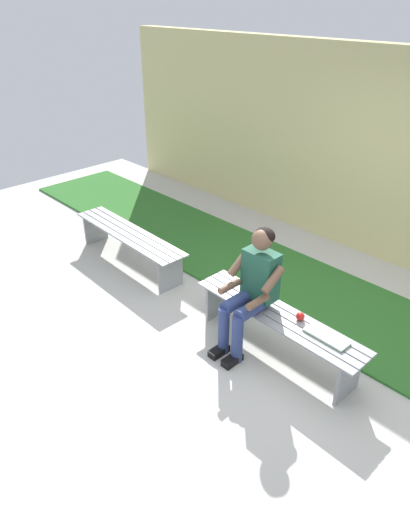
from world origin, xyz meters
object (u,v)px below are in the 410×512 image
(person_seated, at_px, (252,286))
(apple, at_px, (300,316))
(bench_near, at_px, (277,323))
(book_open, at_px, (326,337))
(bench_far, at_px, (129,239))

(person_seated, height_order, apple, person_seated)
(bench_near, relative_size, apple, 23.15)
(person_seated, xyz_separation_m, apple, (-0.45, -0.18, -0.20))
(person_seated, height_order, book_open, person_seated)
(bench_far, relative_size, apple, 24.00)
(bench_near, relative_size, book_open, 4.51)
(person_seated, xyz_separation_m, book_open, (-0.77, -0.13, -0.23))
(bench_near, bearing_deg, bench_far, 0.00)
(apple, bearing_deg, bench_near, 21.53)
(person_seated, bearing_deg, book_open, -170.33)
(bench_near, distance_m, apple, 0.26)
(bench_near, xyz_separation_m, book_open, (-0.52, -0.03, 0.11))
(person_seated, relative_size, apple, 15.42)
(book_open, bearing_deg, person_seated, 11.02)
(bench_near, bearing_deg, book_open, -176.47)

